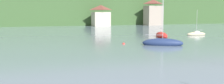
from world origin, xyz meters
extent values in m
cube|color=#38562D|center=(0.00, 155.35, 8.95)|extent=(352.00, 52.33, 17.90)
ellipsoid|color=#38562D|center=(45.55, 168.43, 6.27)|extent=(246.40, 36.63, 32.39)
cube|color=#BCB29E|center=(23.55, 123.98, 2.80)|extent=(6.53, 5.59, 5.59)
pyramid|color=brown|center=(23.55, 123.98, 7.41)|extent=(6.85, 5.87, 1.96)
cube|color=gray|center=(47.09, 123.92, 4.12)|extent=(6.85, 5.48, 8.24)
pyramid|color=brown|center=(47.09, 123.92, 10.02)|extent=(7.19, 5.75, 1.92)
ellipsoid|color=navy|center=(13.60, 59.79, 0.35)|extent=(6.69, 5.07, 1.54)
cylinder|color=#B7B7BC|center=(13.60, 59.79, 4.43)|extent=(0.08, 0.08, 7.31)
cylinder|color=#ADADB2|center=(12.40, 60.48, 1.65)|extent=(2.44, 1.43, 0.07)
ellipsoid|color=#CCBC8E|center=(31.37, 74.35, 0.23)|extent=(4.93, 1.78, 1.03)
cylinder|color=#B7B7BC|center=(31.37, 74.35, 3.23)|extent=(0.06, 0.06, 5.44)
cylinder|color=#ADADB2|center=(32.19, 74.31, 1.17)|extent=(1.66, 0.14, 0.05)
cube|color=silver|center=(31.37, 74.35, 0.73)|extent=(1.20, 0.91, 0.43)
ellipsoid|color=red|center=(20.97, 72.61, 0.34)|extent=(4.08, 7.14, 1.50)
cylinder|color=#B7B7BC|center=(20.97, 72.61, 5.45)|extent=(0.08, 0.08, 9.40)
cylinder|color=#ADADB2|center=(21.30, 73.62, 1.88)|extent=(0.73, 2.03, 0.07)
sphere|color=red|center=(8.29, 63.38, 0.00)|extent=(0.47, 0.47, 0.47)
camera|label=1|loc=(-8.59, 22.72, 5.14)|focal=42.50mm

